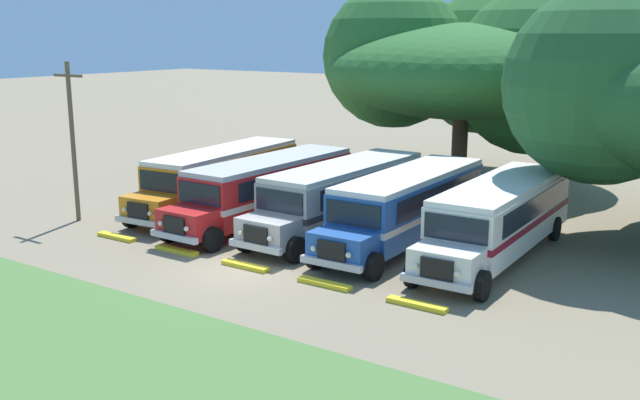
{
  "coord_description": "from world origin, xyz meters",
  "views": [
    {
      "loc": [
        16.28,
        -19.03,
        8.24
      ],
      "look_at": [
        0.0,
        5.05,
        1.6
      ],
      "focal_mm": 40.99,
      "sensor_mm": 36.0,
      "label": 1
    }
  ],
  "objects_px": {
    "parked_bus_slot_2": "(342,194)",
    "parked_bus_slot_4": "(500,216)",
    "broad_shade_tree": "(473,67)",
    "utility_pole": "(73,137)",
    "parked_bus_slot_1": "(268,187)",
    "parked_bus_slot_3": "(408,204)",
    "parked_bus_slot_0": "(221,176)"
  },
  "relations": [
    {
      "from": "parked_bus_slot_4",
      "to": "parked_bus_slot_0",
      "type": "bearing_deg",
      "value": -91.51
    },
    {
      "from": "parked_bus_slot_0",
      "to": "parked_bus_slot_3",
      "type": "distance_m",
      "value": 10.14
    },
    {
      "from": "parked_bus_slot_0",
      "to": "parked_bus_slot_4",
      "type": "height_order",
      "value": "same"
    },
    {
      "from": "parked_bus_slot_2",
      "to": "broad_shade_tree",
      "type": "bearing_deg",
      "value": -178.32
    },
    {
      "from": "parked_bus_slot_2",
      "to": "parked_bus_slot_4",
      "type": "height_order",
      "value": "same"
    },
    {
      "from": "parked_bus_slot_0",
      "to": "parked_bus_slot_1",
      "type": "distance_m",
      "value": 3.57
    },
    {
      "from": "parked_bus_slot_4",
      "to": "broad_shade_tree",
      "type": "relative_size",
      "value": 0.67
    },
    {
      "from": "parked_bus_slot_0",
      "to": "parked_bus_slot_4",
      "type": "distance_m",
      "value": 13.91
    },
    {
      "from": "parked_bus_slot_2",
      "to": "parked_bus_slot_3",
      "type": "bearing_deg",
      "value": 88.52
    },
    {
      "from": "parked_bus_slot_1",
      "to": "parked_bus_slot_3",
      "type": "relative_size",
      "value": 1.0
    },
    {
      "from": "utility_pole",
      "to": "parked_bus_slot_0",
      "type": "bearing_deg",
      "value": 55.59
    },
    {
      "from": "broad_shade_tree",
      "to": "parked_bus_slot_3",
      "type": "bearing_deg",
      "value": -76.63
    },
    {
      "from": "parked_bus_slot_1",
      "to": "broad_shade_tree",
      "type": "bearing_deg",
      "value": 168.24
    },
    {
      "from": "parked_bus_slot_0",
      "to": "utility_pole",
      "type": "height_order",
      "value": "utility_pole"
    },
    {
      "from": "parked_bus_slot_4",
      "to": "parked_bus_slot_1",
      "type": "bearing_deg",
      "value": -87.11
    },
    {
      "from": "parked_bus_slot_0",
      "to": "parked_bus_slot_1",
      "type": "xyz_separation_m",
      "value": [
        3.47,
        -0.82,
        0.0
      ]
    },
    {
      "from": "parked_bus_slot_1",
      "to": "broad_shade_tree",
      "type": "distance_m",
      "value": 15.9
    },
    {
      "from": "parked_bus_slot_1",
      "to": "parked_bus_slot_2",
      "type": "distance_m",
      "value": 3.53
    },
    {
      "from": "parked_bus_slot_0",
      "to": "parked_bus_slot_2",
      "type": "xyz_separation_m",
      "value": [
        6.94,
        -0.13,
        0.0
      ]
    },
    {
      "from": "parked_bus_slot_0",
      "to": "broad_shade_tree",
      "type": "relative_size",
      "value": 0.68
    },
    {
      "from": "parked_bus_slot_3",
      "to": "parked_bus_slot_0",
      "type": "bearing_deg",
      "value": -92.49
    },
    {
      "from": "parked_bus_slot_1",
      "to": "utility_pole",
      "type": "bearing_deg",
      "value": -56.46
    },
    {
      "from": "parked_bus_slot_1",
      "to": "parked_bus_slot_4",
      "type": "distance_m",
      "value": 10.47
    },
    {
      "from": "broad_shade_tree",
      "to": "utility_pole",
      "type": "relative_size",
      "value": 2.28
    },
    {
      "from": "parked_bus_slot_0",
      "to": "utility_pole",
      "type": "distance_m",
      "value": 6.99
    },
    {
      "from": "parked_bus_slot_4",
      "to": "broad_shade_tree",
      "type": "bearing_deg",
      "value": -154.25
    },
    {
      "from": "parked_bus_slot_3",
      "to": "broad_shade_tree",
      "type": "height_order",
      "value": "broad_shade_tree"
    },
    {
      "from": "parked_bus_slot_2",
      "to": "parked_bus_slot_3",
      "type": "height_order",
      "value": "same"
    },
    {
      "from": "broad_shade_tree",
      "to": "parked_bus_slot_1",
      "type": "bearing_deg",
      "value": -102.51
    },
    {
      "from": "broad_shade_tree",
      "to": "utility_pole",
      "type": "xyz_separation_m",
      "value": [
        -10.5,
        -19.45,
        -2.6
      ]
    },
    {
      "from": "parked_bus_slot_0",
      "to": "parked_bus_slot_1",
      "type": "bearing_deg",
      "value": 72.08
    },
    {
      "from": "parked_bus_slot_3",
      "to": "broad_shade_tree",
      "type": "xyz_separation_m",
      "value": [
        -3.39,
        14.25,
        4.8
      ]
    }
  ]
}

